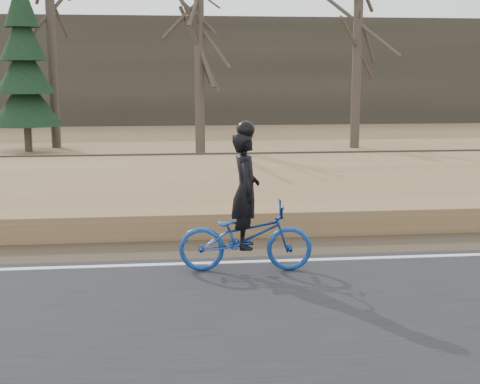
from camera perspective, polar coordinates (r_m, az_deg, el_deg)
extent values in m
plane|color=#96714C|center=(10.15, 2.61, -6.58)|extent=(120.00, 120.00, 0.00)
cube|color=black|center=(7.82, 5.52, -11.59)|extent=(120.00, 6.00, 0.06)
cube|color=silver|center=(10.32, 2.44, -5.91)|extent=(120.00, 0.12, 0.01)
cube|color=#473A2B|center=(11.29, 1.66, -4.74)|extent=(120.00, 1.60, 0.04)
cube|color=#96714C|center=(14.14, -0.03, -0.86)|extent=(120.00, 5.00, 0.44)
cube|color=slate|center=(17.87, -1.37, 1.47)|extent=(120.00, 3.00, 0.45)
cube|color=black|center=(17.83, -1.38, 2.41)|extent=(120.00, 2.40, 0.14)
cube|color=brown|center=(17.10, -1.17, 2.56)|extent=(120.00, 0.07, 0.15)
cube|color=brown|center=(18.52, -1.57, 3.15)|extent=(120.00, 0.07, 0.15)
cube|color=#383328|center=(39.63, -4.22, 10.23)|extent=(120.00, 4.00, 6.00)
imported|color=navy|center=(9.73, 0.47, -3.83)|extent=(1.98, 0.83, 1.02)
imported|color=black|center=(9.59, 0.48, 0.16)|extent=(0.45, 0.65, 1.69)
sphere|color=black|center=(9.48, 0.49, 5.33)|extent=(0.26, 0.26, 0.26)
cylinder|color=#473D34|center=(27.40, -15.82, 13.09)|extent=(0.36, 0.36, 9.01)
cylinder|color=#473D34|center=(23.99, -3.49, 11.25)|extent=(0.36, 0.36, 6.79)
cylinder|color=#473D34|center=(26.72, 9.97, 11.90)|extent=(0.36, 0.36, 7.62)
cylinder|color=#473D34|center=(26.34, -17.65, 4.72)|extent=(0.28, 0.28, 1.30)
cone|color=black|center=(26.26, -17.80, 7.49)|extent=(2.60, 2.60, 1.90)
cone|color=black|center=(26.24, -17.94, 10.09)|extent=(2.15, 2.15, 1.90)
cone|color=black|center=(26.28, -18.09, 12.69)|extent=(1.70, 1.70, 1.90)
cone|color=black|center=(26.37, -18.23, 15.28)|extent=(1.25, 1.25, 1.90)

